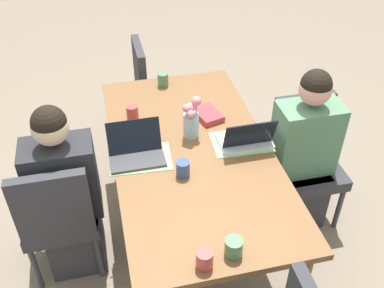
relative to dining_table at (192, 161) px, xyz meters
The scene contains 18 objects.
ground_plane 0.67m from the dining_table, ahead, with size 10.00×10.00×0.00m, color #756656.
dining_table is the anchor object (origin of this frame).
chair_near_left_near 0.84m from the dining_table, 83.27° to the right, with size 0.44×0.44×0.90m.
person_near_left_near 0.77m from the dining_table, 88.35° to the right, with size 0.36×0.40×1.19m.
chair_far_left_mid 0.85m from the dining_table, 95.97° to the left, with size 0.44×0.44×0.90m.
person_far_left_mid 0.79m from the dining_table, 90.91° to the left, with size 0.36×0.40×1.19m.
chair_head_right_right_near 1.20m from the dining_table, ahead, with size 0.44×0.44×0.90m.
flower_vase 0.25m from the dining_table, 11.43° to the right, with size 0.11×0.12×0.28m.
placemat_near_left_near 0.33m from the dining_table, 88.20° to the right, with size 0.36×0.26×0.00m, color #7FAD70.
placemat_far_left_mid 0.33m from the dining_table, 91.01° to the left, with size 0.36×0.26×0.00m, color #7FAD70.
laptop_near_left_near 0.36m from the dining_table, 92.68° to the right, with size 0.22×0.32×0.21m.
laptop_far_left_mid 0.36m from the dining_table, 86.88° to the left, with size 0.22×0.32×0.21m.
coffee_mug_near_left 0.53m from the dining_table, 36.80° to the left, with size 0.08×0.08×0.10m, color #AD3D38.
coffee_mug_near_right 0.84m from the dining_table, behind, with size 0.08×0.08×0.09m, color #AD3D38.
coffee_mug_centre_left 0.26m from the dining_table, 153.68° to the left, with size 0.08×0.08×0.10m, color #33477A.
coffee_mug_centre_right 0.80m from the dining_table, ahead, with size 0.08×0.08×0.10m, color #47704C.
coffee_mug_far_left 0.80m from the dining_table, behind, with size 0.09×0.09×0.09m, color #47704C.
book_red_cover 0.38m from the dining_table, 30.14° to the right, with size 0.20×0.14×0.04m, color #B73338.
Camera 1 is at (-2.03, 0.48, 2.46)m, focal length 41.77 mm.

